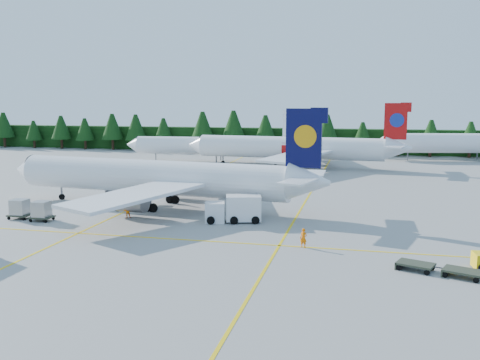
% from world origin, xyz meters
% --- Properties ---
extents(ground, '(320.00, 320.00, 0.00)m').
position_xyz_m(ground, '(0.00, 0.00, 0.00)').
color(ground, gray).
rests_on(ground, ground).
extents(taxi_stripe_a, '(0.25, 120.00, 0.01)m').
position_xyz_m(taxi_stripe_a, '(-14.00, 20.00, 0.01)').
color(taxi_stripe_a, yellow).
rests_on(taxi_stripe_a, ground).
extents(taxi_stripe_b, '(0.25, 120.00, 0.01)m').
position_xyz_m(taxi_stripe_b, '(6.00, 20.00, 0.01)').
color(taxi_stripe_b, yellow).
rests_on(taxi_stripe_b, ground).
extents(taxi_stripe_cross, '(80.00, 0.25, 0.01)m').
position_xyz_m(taxi_stripe_cross, '(0.00, -6.00, 0.01)').
color(taxi_stripe_cross, yellow).
rests_on(taxi_stripe_cross, ground).
extents(treeline_hedge, '(220.00, 4.00, 6.00)m').
position_xyz_m(treeline_hedge, '(0.00, 82.00, 3.00)').
color(treeline_hedge, black).
rests_on(treeline_hedge, ground).
extents(airliner_navy, '(41.52, 33.96, 12.10)m').
position_xyz_m(airliner_navy, '(-12.89, 8.23, 3.64)').
color(airliner_navy, white).
rests_on(airliner_navy, ground).
extents(airliner_red, '(42.95, 35.22, 12.49)m').
position_xyz_m(airliner_red, '(-1.73, 51.20, 3.75)').
color(airliner_red, white).
rests_on(airliner_red, ground).
extents(airliner_far_left, '(37.65, 6.17, 10.94)m').
position_xyz_m(airliner_far_left, '(-20.01, 57.18, 3.43)').
color(airliner_far_left, white).
rests_on(airliner_far_left, ground).
extents(airliner_far_right, '(42.41, 10.96, 12.42)m').
position_xyz_m(airliner_far_right, '(34.82, 70.74, 3.89)').
color(airliner_far_right, white).
rests_on(airliner_far_right, ground).
extents(airstairs, '(4.21, 5.72, 3.72)m').
position_xyz_m(airstairs, '(-17.86, 8.39, 0.81)').
color(airstairs, white).
rests_on(airstairs, ground).
extents(service_truck, '(6.31, 3.59, 2.88)m').
position_xyz_m(service_truck, '(-0.29, 2.26, 1.42)').
color(service_truck, silver).
rests_on(service_truck, ground).
extents(dolly_train, '(9.61, 4.54, 0.16)m').
position_xyz_m(dolly_train, '(20.56, -11.60, 0.51)').
color(dolly_train, '#313627').
rests_on(dolly_train, ground).
extents(uld_pair, '(5.38, 2.32, 1.80)m').
position_xyz_m(uld_pair, '(-22.16, -1.73, 1.22)').
color(uld_pair, '#313627').
rests_on(uld_pair, ground).
extents(crew_a, '(0.71, 0.55, 1.73)m').
position_xyz_m(crew_a, '(8.18, -6.13, 0.87)').
color(crew_a, orange).
rests_on(crew_a, ground).
extents(crew_b, '(1.00, 0.97, 1.63)m').
position_xyz_m(crew_b, '(-12.28, 1.53, 0.81)').
color(crew_b, orange).
rests_on(crew_b, ground).
extents(crew_c, '(0.52, 0.74, 1.73)m').
position_xyz_m(crew_c, '(0.03, 6.32, 0.86)').
color(crew_c, orange).
rests_on(crew_c, ground).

